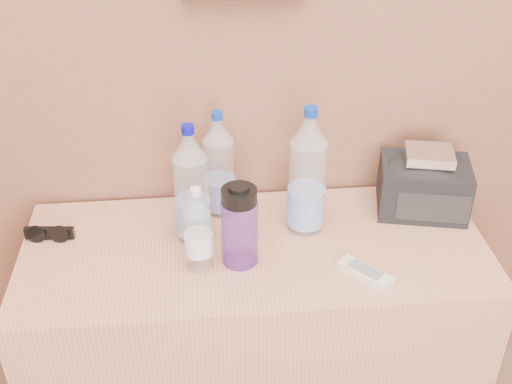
% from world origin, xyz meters
% --- Properties ---
extents(dresser, '(1.16, 0.48, 0.73)m').
position_xyz_m(dresser, '(-0.15, 1.74, 0.36)').
color(dresser, tan).
rests_on(dresser, ground).
extents(pet_large_a, '(0.09, 0.09, 0.32)m').
position_xyz_m(pet_large_a, '(-0.30, 1.80, 0.87)').
color(pet_large_a, silver).
rests_on(pet_large_a, dresser).
extents(pet_large_b, '(0.08, 0.08, 0.29)m').
position_xyz_m(pet_large_b, '(-0.23, 1.91, 0.86)').
color(pet_large_b, white).
rests_on(pet_large_b, dresser).
extents(pet_large_c, '(0.09, 0.09, 0.34)m').
position_xyz_m(pet_large_c, '(-0.01, 1.81, 0.88)').
color(pet_large_c, silver).
rests_on(pet_large_c, dresser).
extents(pet_small, '(0.06, 0.06, 0.22)m').
position_xyz_m(pet_small, '(-0.29, 1.68, 0.82)').
color(pet_small, white).
rests_on(pet_small, dresser).
extents(nalgene_bottle, '(0.09, 0.09, 0.21)m').
position_xyz_m(nalgene_bottle, '(-0.19, 1.69, 0.83)').
color(nalgene_bottle, '#632C9F').
rests_on(nalgene_bottle, dresser).
extents(sunglasses, '(0.13, 0.06, 0.03)m').
position_xyz_m(sunglasses, '(-0.66, 1.82, 0.74)').
color(sunglasses, black).
rests_on(sunglasses, dresser).
extents(ac_remote, '(0.12, 0.13, 0.02)m').
position_xyz_m(ac_remote, '(0.10, 1.60, 0.74)').
color(ac_remote, white).
rests_on(ac_remote, dresser).
extents(toiletry_bag, '(0.26, 0.21, 0.16)m').
position_xyz_m(toiletry_bag, '(0.31, 1.86, 0.80)').
color(toiletry_bag, black).
rests_on(toiletry_bag, dresser).
extents(foil_packet, '(0.14, 0.13, 0.03)m').
position_xyz_m(foil_packet, '(0.31, 1.86, 0.90)').
color(foil_packet, silver).
rests_on(foil_packet, toiletry_bag).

